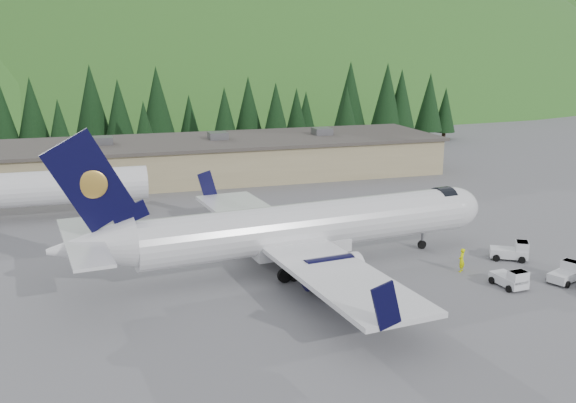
# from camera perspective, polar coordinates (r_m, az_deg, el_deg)

# --- Properties ---
(ground) EXTENTS (600.00, 600.00, 0.00)m
(ground) POSITION_cam_1_polar(r_m,az_deg,el_deg) (52.98, 1.93, -5.70)
(ground) COLOR slate
(airliner) EXTENTS (36.80, 34.60, 12.20)m
(airliner) POSITION_cam_1_polar(r_m,az_deg,el_deg) (51.54, 0.88, -2.45)
(airliner) COLOR white
(airliner) RESTS_ON ground
(second_airliner) EXTENTS (27.50, 11.00, 10.05)m
(second_airliner) POSITION_cam_1_polar(r_m,az_deg,el_deg) (71.11, -23.68, 1.00)
(second_airliner) COLOR white
(second_airliner) RESTS_ON ground
(baggage_tug_a) EXTENTS (3.13, 2.50, 1.50)m
(baggage_tug_a) POSITION_cam_1_polar(r_m,az_deg,el_deg) (53.72, 23.50, -5.85)
(baggage_tug_a) COLOR silver
(baggage_tug_a) RESTS_ON ground
(baggage_tug_b) EXTENTS (3.39, 2.93, 1.62)m
(baggage_tug_b) POSITION_cam_1_polar(r_m,az_deg,el_deg) (57.35, 19.33, -4.19)
(baggage_tug_b) COLOR silver
(baggage_tug_b) RESTS_ON ground
(terminal_building) EXTENTS (71.00, 17.00, 6.10)m
(terminal_building) POSITION_cam_1_polar(r_m,az_deg,el_deg) (87.21, -9.44, 3.71)
(terminal_building) COLOR tan
(terminal_building) RESTS_ON ground
(baggage_tug_d) EXTENTS (1.93, 2.96, 1.52)m
(baggage_tug_d) POSITION_cam_1_polar(r_m,az_deg,el_deg) (50.87, 19.23, -6.54)
(baggage_tug_d) COLOR silver
(baggage_tug_d) RESTS_ON ground
(ramp_worker) EXTENTS (0.83, 0.81, 1.92)m
(ramp_worker) POSITION_cam_1_polar(r_m,az_deg,el_deg) (53.10, 15.17, -5.05)
(ramp_worker) COLOR #E6F600
(ramp_worker) RESTS_ON ground
(tree_line) EXTENTS (112.24, 17.60, 14.24)m
(tree_line) POSITION_cam_1_polar(r_m,az_deg,el_deg) (108.83, -13.36, 8.04)
(tree_line) COLOR black
(tree_line) RESTS_ON ground
(hills) EXTENTS (614.00, 330.00, 300.00)m
(hills) POSITION_cam_1_polar(r_m,az_deg,el_deg) (282.41, -1.80, -6.98)
(hills) COLOR #326120
(hills) RESTS_ON ground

